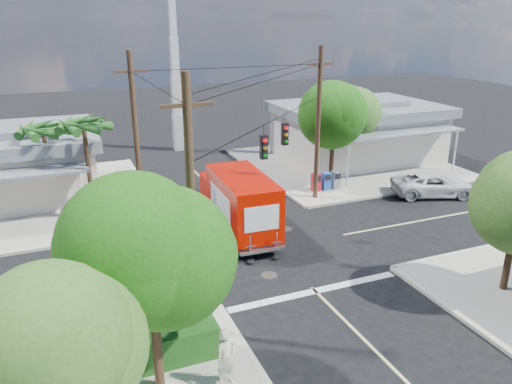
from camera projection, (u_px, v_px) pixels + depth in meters
ground at (272, 248)px, 23.92m from camera, size 120.00×120.00×0.00m
sidewalk_ne at (345, 164)px, 37.29m from camera, size 14.12×14.12×0.14m
sidewalk_nw at (29, 203)px, 29.47m from camera, size 14.12×14.12×0.14m
road_markings at (285, 261)px, 22.64m from camera, size 32.00×32.00×0.01m
building_ne at (357, 130)px, 38.07m from camera, size 11.80×10.20×4.50m
building_nw at (4, 163)px, 29.74m from camera, size 10.80×10.20×4.30m
radio_tower at (176, 81)px, 39.66m from camera, size 0.80×0.80×17.00m
tree_sw_front at (151, 260)px, 13.39m from camera, size 3.88×3.78×6.03m
tree_sw_back at (57, 350)px, 10.46m from camera, size 3.56×3.42×5.41m
tree_ne_front at (334, 114)px, 30.82m from camera, size 4.21×4.14×6.66m
tree_ne_back at (350, 115)px, 33.86m from camera, size 3.77×3.66×5.82m
palm_nw_front at (84, 127)px, 26.09m from camera, size 3.01×3.08×5.59m
palm_nw_back at (43, 131)px, 26.80m from camera, size 3.01×3.08×5.19m
utility_poles at (228, 149)px, 23.19m from camera, size 12.00×10.68×9.00m
picket_fence at (122, 340)px, 16.01m from camera, size 5.94×0.06×1.00m
hedge_sw at (119, 356)px, 15.24m from camera, size 6.20×1.20×1.10m
vending_boxes at (326, 181)px, 31.43m from camera, size 1.90×0.50×1.10m
delivery_truck at (238, 202)px, 25.25m from camera, size 2.64×7.48×3.19m
parked_car at (434, 184)px, 30.74m from camera, size 5.55×3.88×1.41m
pedestrian at (226, 357)px, 14.60m from camera, size 0.79×0.64×1.86m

